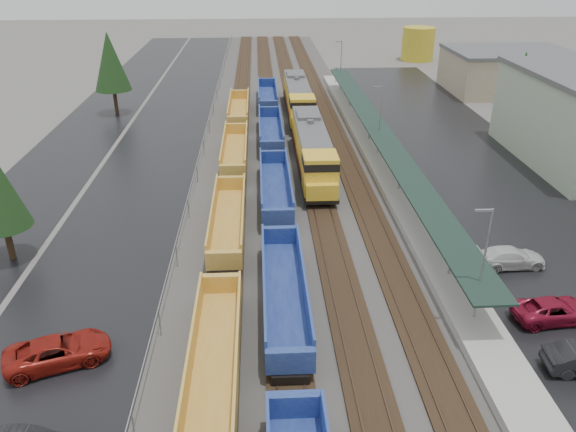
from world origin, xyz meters
name	(u,v)px	position (x,y,z in m)	size (l,w,h in m)	color
ballast_strip	(286,132)	(0.00, 60.00, 0.04)	(20.00, 160.00, 0.08)	#302D2B
trackbed	(286,131)	(0.00, 60.00, 0.16)	(14.60, 160.00, 0.22)	black
west_parking_lot	(165,135)	(-15.00, 60.00, 0.01)	(10.00, 160.00, 0.02)	black
west_road	(83,136)	(-25.00, 60.00, 0.01)	(9.00, 160.00, 0.02)	black
east_commuter_lot	(462,157)	(19.00, 50.00, 0.01)	(16.00, 100.00, 0.02)	black
station_platform	(377,152)	(9.50, 50.01, 0.73)	(3.00, 80.00, 8.00)	#9E9B93
chainlink_fence	(208,125)	(-9.50, 58.44, 1.61)	(0.08, 160.04, 2.02)	gray
distant_hills	(386,8)	(44.79, 210.68, 0.00)	(301.00, 140.00, 25.20)	#44513F
tree_west_far	(110,61)	(-23.00, 70.00, 7.12)	(4.84, 4.84, 11.00)	#332316
tree_east	(521,82)	(28.00, 58.00, 6.47)	(4.40, 4.40, 10.00)	#332316
locomotive_lead	(312,150)	(2.00, 46.30, 2.45)	(3.09, 20.39, 4.62)	black
locomotive_trail	(298,99)	(2.00, 67.30, 2.45)	(3.09, 20.39, 4.62)	black
well_string_yellow	(223,276)	(-6.00, 24.73, 1.15)	(2.59, 98.82, 2.29)	gold
well_string_blue	(279,230)	(-2.00, 31.15, 1.19)	(2.70, 100.74, 2.39)	navy
storage_tank	(418,44)	(28.91, 107.24, 3.21)	(6.42, 6.42, 6.42)	gold
parked_car_west_c	(58,351)	(-14.83, 17.94, 0.79)	(5.68, 2.62, 1.58)	maroon
parked_car_east_b	(553,310)	(14.66, 20.37, 0.71)	(5.11, 2.35, 1.42)	maroon
parked_car_east_c	(510,257)	(14.63, 26.87, 0.74)	(5.07, 2.06, 1.47)	silver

